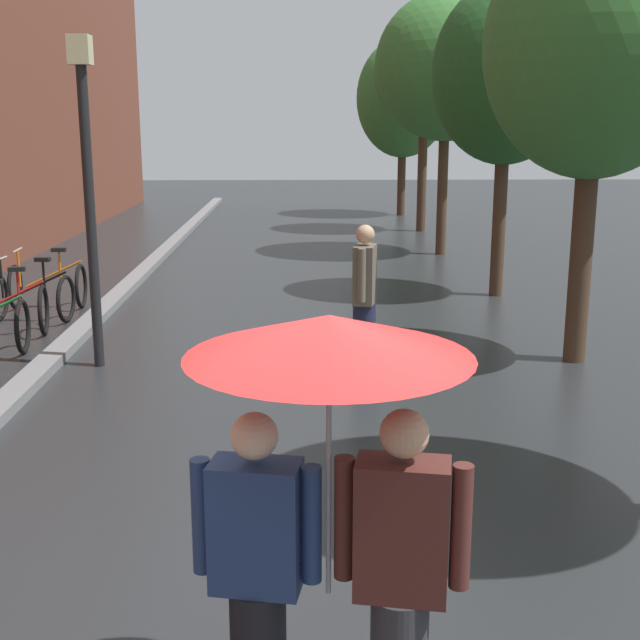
# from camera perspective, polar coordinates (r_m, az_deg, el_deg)

# --- Properties ---
(kerb_strip) EXTENTS (0.30, 36.00, 0.12)m
(kerb_strip) POSITION_cam_1_polar(r_m,az_deg,el_deg) (14.37, -13.56, 1.72)
(kerb_strip) COLOR slate
(kerb_strip) RESTS_ON ground
(street_tree_1) EXTENTS (2.55, 2.55, 5.21)m
(street_tree_1) POSITION_cam_1_polar(r_m,az_deg,el_deg) (10.41, 18.36, 17.26)
(street_tree_1) COLOR #473323
(street_tree_1) RESTS_ON ground
(street_tree_2) EXTENTS (2.39, 2.39, 5.09)m
(street_tree_2) POSITION_cam_1_polar(r_m,az_deg,el_deg) (14.24, 12.61, 16.08)
(street_tree_2) COLOR #473323
(street_tree_2) RESTS_ON ground
(street_tree_3) EXTENTS (3.05, 3.05, 5.58)m
(street_tree_3) POSITION_cam_1_polar(r_m,az_deg,el_deg) (18.71, 8.63, 16.71)
(street_tree_3) COLOR #473323
(street_tree_3) RESTS_ON ground
(street_tree_4) EXTENTS (2.64, 2.64, 5.80)m
(street_tree_4) POSITION_cam_1_polar(r_m,az_deg,el_deg) (22.83, 7.19, 16.62)
(street_tree_4) COLOR #473323
(street_tree_4) RESTS_ON ground
(street_tree_5) EXTENTS (2.89, 2.89, 5.44)m
(street_tree_5) POSITION_cam_1_polar(r_m,az_deg,el_deg) (26.78, 5.71, 14.84)
(street_tree_5) COLOR #473323
(street_tree_5) RESTS_ON ground
(parked_bicycle_6) EXTENTS (1.17, 0.85, 0.96)m
(parked_bicycle_6) POSITION_cam_1_polar(r_m,az_deg,el_deg) (12.14, -20.75, 0.67)
(parked_bicycle_6) COLOR black
(parked_bicycle_6) RESTS_ON ground
(parked_bicycle_7) EXTENTS (1.13, 0.79, 0.96)m
(parked_bicycle_7) POSITION_cam_1_polar(r_m,az_deg,el_deg) (12.91, -19.09, 1.51)
(parked_bicycle_7) COLOR black
(parked_bicycle_7) RESTS_ON ground
(parked_bicycle_8) EXTENTS (1.11, 0.74, 0.96)m
(parked_bicycle_8) POSITION_cam_1_polar(r_m,az_deg,el_deg) (13.79, -18.09, 2.30)
(parked_bicycle_8) COLOR black
(parked_bicycle_8) RESTS_ON ground
(couple_under_umbrella) EXTENTS (1.23, 1.23, 2.07)m
(couple_under_umbrella) POSITION_cam_1_polar(r_m,az_deg,el_deg) (3.63, 0.62, -9.60)
(couple_under_umbrella) COLOR black
(couple_under_umbrella) RESTS_ON ground
(street_lamp_post) EXTENTS (0.24, 0.24, 3.80)m
(street_lamp_post) POSITION_cam_1_polar(r_m,az_deg,el_deg) (10.04, -15.58, 9.41)
(street_lamp_post) COLOR black
(street_lamp_post) RESTS_ON ground
(pedestrian_walking_midground) EXTENTS (0.30, 0.58, 1.76)m
(pedestrian_walking_midground) POSITION_cam_1_polar(r_m,az_deg,el_deg) (9.40, 3.05, 1.33)
(pedestrian_walking_midground) COLOR #1E233D
(pedestrian_walking_midground) RESTS_ON ground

